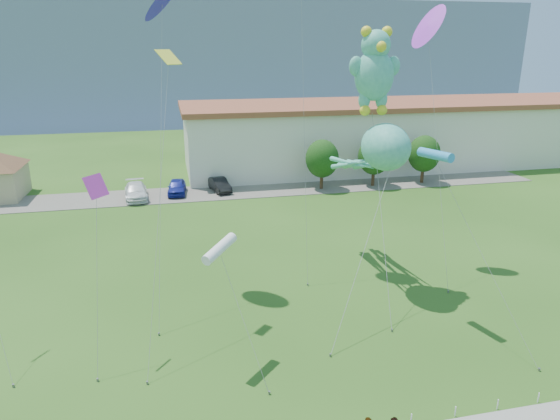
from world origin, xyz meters
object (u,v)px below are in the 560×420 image
(parked_car_blue, at_px, (177,187))
(teddy_bear_kite, at_px, (375,69))
(parked_car_white, at_px, (136,191))
(octopus_kite, at_px, (377,155))
(warehouse, at_px, (416,132))
(parked_car_black, at_px, (219,185))

(parked_car_blue, bearing_deg, teddy_bear_kite, -58.47)
(parked_car_white, xyz_separation_m, octopus_kite, (16.19, -22.61, 7.60))
(parked_car_blue, xyz_separation_m, teddy_bear_kite, (11.68, -23.27, 12.72))
(parked_car_white, bearing_deg, parked_car_blue, 6.89)
(warehouse, xyz_separation_m, parked_car_white, (-35.62, -9.53, -3.29))
(warehouse, bearing_deg, teddy_bear_kite, -121.81)
(teddy_bear_kite, bearing_deg, warehouse, 58.19)
(octopus_kite, bearing_deg, parked_car_black, 107.83)
(parked_car_white, bearing_deg, teddy_bear_kite, -59.61)
(parked_car_black, bearing_deg, octopus_kite, -84.36)
(parked_car_blue, relative_size, teddy_bear_kite, 0.28)
(warehouse, distance_m, parked_car_blue, 32.84)
(parked_car_black, distance_m, teddy_bear_kite, 27.61)
(parked_car_black, relative_size, octopus_kite, 0.32)
(warehouse, bearing_deg, parked_car_white, -165.01)
(parked_car_white, distance_m, teddy_bear_kite, 30.23)
(parked_car_white, distance_m, parked_car_black, 8.66)
(warehouse, xyz_separation_m, parked_car_black, (-27.01, -8.55, -3.36))
(parked_car_white, xyz_separation_m, parked_car_blue, (4.12, 0.85, -0.02))
(parked_car_white, height_order, parked_car_blue, parked_car_white)
(parked_car_black, height_order, teddy_bear_kite, teddy_bear_kite)
(parked_car_black, xyz_separation_m, teddy_bear_kite, (7.19, -23.40, 12.77))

